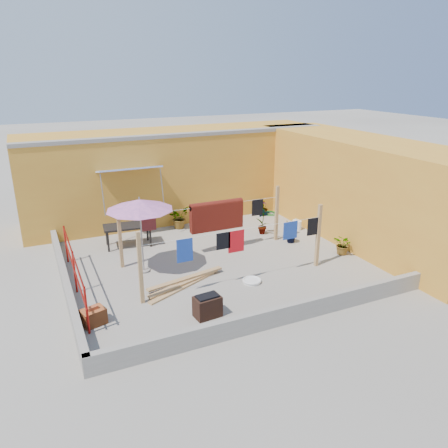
{
  "coord_description": "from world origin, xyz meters",
  "views": [
    {
      "loc": [
        -4.58,
        -10.54,
        5.21
      ],
      "look_at": [
        0.42,
        0.3,
        1.01
      ],
      "focal_mm": 35.0,
      "sensor_mm": 36.0,
      "label": 1
    }
  ],
  "objects_px": {
    "brazier": "(207,306)",
    "white_basin": "(252,281)",
    "patio_umbrella": "(140,205)",
    "green_hose": "(270,213)",
    "brick_stack": "(93,316)",
    "outdoor_table": "(128,227)",
    "water_jug_a": "(298,225)",
    "water_jug_b": "(296,224)",
    "plant_back_a": "(179,217)"
  },
  "relations": [
    {
      "from": "outdoor_table",
      "to": "water_jug_b",
      "type": "relative_size",
      "value": 4.47
    },
    {
      "from": "outdoor_table",
      "to": "brick_stack",
      "type": "xyz_separation_m",
      "value": [
        -1.74,
        -4.16,
        -0.43
      ]
    },
    {
      "from": "brazier",
      "to": "water_jug_b",
      "type": "distance_m",
      "value": 6.47
    },
    {
      "from": "water_jug_b",
      "to": "white_basin",
      "type": "bearing_deg",
      "value": -137.92
    },
    {
      "from": "outdoor_table",
      "to": "plant_back_a",
      "type": "bearing_deg",
      "value": 24.55
    },
    {
      "from": "white_basin",
      "to": "water_jug_b",
      "type": "bearing_deg",
      "value": 42.08
    },
    {
      "from": "patio_umbrella",
      "to": "brick_stack",
      "type": "xyz_separation_m",
      "value": [
        -1.67,
        -2.13,
        -1.72
      ]
    },
    {
      "from": "brick_stack",
      "to": "water_jug_b",
      "type": "xyz_separation_m",
      "value": [
        7.4,
        3.33,
        -0.03
      ]
    },
    {
      "from": "brick_stack",
      "to": "plant_back_a",
      "type": "distance_m",
      "value": 6.3
    },
    {
      "from": "white_basin",
      "to": "plant_back_a",
      "type": "relative_size",
      "value": 0.65
    },
    {
      "from": "outdoor_table",
      "to": "brick_stack",
      "type": "distance_m",
      "value": 4.53
    },
    {
      "from": "brick_stack",
      "to": "plant_back_a",
      "type": "relative_size",
      "value": 0.76
    },
    {
      "from": "water_jug_a",
      "to": "plant_back_a",
      "type": "height_order",
      "value": "plant_back_a"
    },
    {
      "from": "water_jug_a",
      "to": "water_jug_b",
      "type": "distance_m",
      "value": 0.16
    },
    {
      "from": "water_jug_b",
      "to": "green_hose",
      "type": "bearing_deg",
      "value": 90.0
    },
    {
      "from": "brazier",
      "to": "white_basin",
      "type": "xyz_separation_m",
      "value": [
        1.69,
        1.05,
        -0.21
      ]
    },
    {
      "from": "brick_stack",
      "to": "brazier",
      "type": "relative_size",
      "value": 0.94
    },
    {
      "from": "white_basin",
      "to": "water_jug_a",
      "type": "distance_m",
      "value": 4.4
    },
    {
      "from": "brazier",
      "to": "white_basin",
      "type": "bearing_deg",
      "value": 31.79
    },
    {
      "from": "plant_back_a",
      "to": "water_jug_b",
      "type": "bearing_deg",
      "value": -25.38
    },
    {
      "from": "water_jug_a",
      "to": "plant_back_a",
      "type": "bearing_deg",
      "value": 152.61
    },
    {
      "from": "patio_umbrella",
      "to": "outdoor_table",
      "type": "distance_m",
      "value": 2.41
    },
    {
      "from": "brick_stack",
      "to": "green_hose",
      "type": "relative_size",
      "value": 1.17
    },
    {
      "from": "white_basin",
      "to": "water_jug_b",
      "type": "relative_size",
      "value": 1.45
    },
    {
      "from": "green_hose",
      "to": "water_jug_b",
      "type": "bearing_deg",
      "value": -90.0
    },
    {
      "from": "patio_umbrella",
      "to": "plant_back_a",
      "type": "relative_size",
      "value": 2.95
    },
    {
      "from": "water_jug_a",
      "to": "plant_back_a",
      "type": "distance_m",
      "value": 4.15
    },
    {
      "from": "white_basin",
      "to": "outdoor_table",
      "type": "bearing_deg",
      "value": 121.05
    },
    {
      "from": "outdoor_table",
      "to": "water_jug_a",
      "type": "height_order",
      "value": "outdoor_table"
    },
    {
      "from": "outdoor_table",
      "to": "white_basin",
      "type": "distance_m",
      "value": 4.54
    },
    {
      "from": "outdoor_table",
      "to": "water_jug_b",
      "type": "height_order",
      "value": "outdoor_table"
    },
    {
      "from": "patio_umbrella",
      "to": "water_jug_a",
      "type": "xyz_separation_m",
      "value": [
        5.73,
        1.04,
        -1.75
      ]
    },
    {
      "from": "brick_stack",
      "to": "water_jug_a",
      "type": "xyz_separation_m",
      "value": [
        7.4,
        3.17,
        -0.03
      ]
    },
    {
      "from": "patio_umbrella",
      "to": "green_hose",
      "type": "bearing_deg",
      "value": 27.19
    },
    {
      "from": "water_jug_b",
      "to": "green_hose",
      "type": "height_order",
      "value": "water_jug_b"
    },
    {
      "from": "outdoor_table",
      "to": "brick_stack",
      "type": "relative_size",
      "value": 2.64
    },
    {
      "from": "patio_umbrella",
      "to": "outdoor_table",
      "type": "height_order",
      "value": "patio_umbrella"
    },
    {
      "from": "water_jug_a",
      "to": "green_hose",
      "type": "relative_size",
      "value": 0.73
    },
    {
      "from": "brick_stack",
      "to": "water_jug_a",
      "type": "relative_size",
      "value": 1.6
    },
    {
      "from": "green_hose",
      "to": "brazier",
      "type": "bearing_deg",
      "value": -130.9
    },
    {
      "from": "white_basin",
      "to": "water_jug_b",
      "type": "distance_m",
      "value": 4.51
    },
    {
      "from": "brick_stack",
      "to": "white_basin",
      "type": "relative_size",
      "value": 1.16
    },
    {
      "from": "water_jug_a",
      "to": "patio_umbrella",
      "type": "bearing_deg",
      "value": -169.72
    },
    {
      "from": "white_basin",
      "to": "green_hose",
      "type": "distance_m",
      "value": 5.82
    },
    {
      "from": "brazier",
      "to": "green_hose",
      "type": "distance_m",
      "value": 7.69
    },
    {
      "from": "water_jug_a",
      "to": "water_jug_b",
      "type": "bearing_deg",
      "value": 90.0
    },
    {
      "from": "patio_umbrella",
      "to": "plant_back_a",
      "type": "distance_m",
      "value": 3.9
    },
    {
      "from": "outdoor_table",
      "to": "brick_stack",
      "type": "bearing_deg",
      "value": -112.63
    },
    {
      "from": "brazier",
      "to": "white_basin",
      "type": "relative_size",
      "value": 1.23
    },
    {
      "from": "patio_umbrella",
      "to": "green_hose",
      "type": "relative_size",
      "value": 4.56
    }
  ]
}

